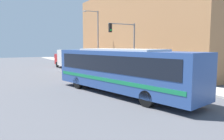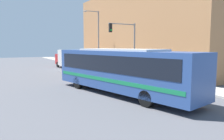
{
  "view_description": "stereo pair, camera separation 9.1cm",
  "coord_description": "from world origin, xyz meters",
  "views": [
    {
      "loc": [
        -8.64,
        -10.8,
        3.42
      ],
      "look_at": [
        0.34,
        5.26,
        1.39
      ],
      "focal_mm": 35.0,
      "sensor_mm": 36.0,
      "label": 1
    },
    {
      "loc": [
        -8.56,
        -10.84,
        3.42
      ],
      "look_at": [
        0.34,
        5.26,
        1.39
      ],
      "focal_mm": 35.0,
      "sensor_mm": 36.0,
      "label": 2
    }
  ],
  "objects": [
    {
      "name": "traffic_light_pole",
      "position": [
        4.18,
        9.05,
        4.04
      ],
      "size": [
        3.28,
        0.35,
        5.73
      ],
      "color": "slate",
      "rests_on": "sidewalk"
    },
    {
      "name": "parking_meter",
      "position": [
        5.1,
        7.32,
        1.09
      ],
      "size": [
        0.14,
        0.14,
        1.42
      ],
      "color": "slate",
      "rests_on": "sidewalk"
    },
    {
      "name": "sidewalk",
      "position": [
        5.81,
        20.0,
        0.07
      ],
      "size": [
        2.63,
        70.0,
        0.14
      ],
      "color": "#B7B2A8",
      "rests_on": "ground_plane"
    },
    {
      "name": "city_bus",
      "position": [
        -0.66,
        2.26,
        1.86
      ],
      "size": [
        5.07,
        12.52,
        3.22
      ],
      "rotation": [
        0.0,
        0.0,
        0.21
      ],
      "color": "#2D4C8C",
      "rests_on": "ground_plane"
    },
    {
      "name": "delivery_truck",
      "position": [
        1.73,
        21.66,
        1.55
      ],
      "size": [
        2.32,
        6.86,
        2.83
      ],
      "color": "silver",
      "rests_on": "ground_plane"
    },
    {
      "name": "street_lamp",
      "position": [
        5.08,
        18.41,
        4.98
      ],
      "size": [
        2.42,
        0.28,
        8.32
      ],
      "color": "slate",
      "rests_on": "sidewalk"
    },
    {
      "name": "building_facade",
      "position": [
        10.13,
        14.9,
        5.72
      ],
      "size": [
        6.0,
        27.79,
        11.45
      ],
      "color": "#B27A4C",
      "rests_on": "ground_plane"
    },
    {
      "name": "pedestrian_near_corner",
      "position": [
        5.91,
        13.44,
        1.05
      ],
      "size": [
        0.34,
        0.34,
        1.79
      ],
      "color": "slate",
      "rests_on": "sidewalk"
    },
    {
      "name": "ground_plane",
      "position": [
        0.0,
        0.0,
        0.0
      ],
      "size": [
        120.0,
        120.0,
        0.0
      ],
      "primitive_type": "plane",
      "color": "#515156"
    },
    {
      "name": "fire_hydrant",
      "position": [
        5.1,
        5.06,
        0.48
      ],
      "size": [
        0.23,
        0.31,
        0.69
      ],
      "color": "gold",
      "rests_on": "sidewalk"
    }
  ]
}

